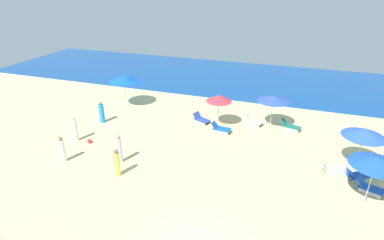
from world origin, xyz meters
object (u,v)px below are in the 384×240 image
(lounge_chair_0_1, at_px, (359,175))
(lounge_chair_1_0, at_px, (201,119))
(umbrella_2, at_px, (273,98))
(beach_ball_0, at_px, (89,141))
(lounge_chair_2_0, at_px, (290,126))
(lounge_chair_2_1, at_px, (253,121))
(beachgoer_0, at_px, (62,150))
(beachgoer_4, at_px, (75,130))
(lounge_chair_0_0, at_px, (334,168))
(lounge_chair_3_0, at_px, (369,187))
(lounge_chair_1_1, at_px, (221,129))
(umbrella_4, at_px, (124,79))
(umbrella_0, at_px, (364,132))
(umbrella_1, at_px, (219,98))
(beachgoer_2, at_px, (119,149))
(umbrella_3, at_px, (376,161))
(beachgoer_1, at_px, (102,113))
(beachgoer_5, at_px, (117,163))

(lounge_chair_0_1, relative_size, lounge_chair_1_0, 1.08)
(umbrella_2, distance_m, beach_ball_0, 12.62)
(lounge_chair_2_0, bearing_deg, lounge_chair_2_1, 104.16)
(beachgoer_0, xyz_separation_m, beachgoer_4, (-0.94, 2.33, 0.04))
(lounge_chair_2_1, bearing_deg, beachgoer_4, 139.38)
(lounge_chair_0_0, relative_size, lounge_chair_3_0, 1.13)
(lounge_chair_1_1, height_order, umbrella_2, umbrella_2)
(umbrella_4, height_order, beach_ball_0, umbrella_4)
(umbrella_0, bearing_deg, lounge_chair_0_0, -147.30)
(lounge_chair_2_0, xyz_separation_m, beachgoer_0, (-12.24, -8.54, 0.49))
(lounge_chair_1_0, distance_m, lounge_chair_3_0, 11.53)
(umbrella_0, bearing_deg, umbrella_1, 162.87)
(beachgoer_2, relative_size, beach_ball_0, 6.13)
(lounge_chair_1_1, xyz_separation_m, lounge_chair_2_0, (4.52, 1.97, -0.01))
(umbrella_1, bearing_deg, beachgoer_2, -122.82)
(lounge_chair_1_0, bearing_deg, lounge_chair_3_0, -92.48)
(lounge_chair_1_1, relative_size, lounge_chair_3_0, 0.96)
(umbrella_4, relative_size, beachgoer_4, 1.56)
(lounge_chair_1_0, xyz_separation_m, lounge_chair_2_1, (3.70, 0.83, 0.04))
(umbrella_3, distance_m, beachgoer_1, 17.42)
(beachgoer_2, bearing_deg, umbrella_0, -31.64)
(lounge_chair_3_0, relative_size, beachgoer_0, 0.88)
(umbrella_0, distance_m, umbrella_1, 9.08)
(lounge_chair_2_1, relative_size, beachgoer_2, 0.80)
(lounge_chair_0_1, distance_m, beachgoer_4, 16.99)
(beachgoer_0, xyz_separation_m, beachgoer_1, (-0.94, 5.30, -0.02))
(umbrella_2, bearing_deg, umbrella_0, -36.09)
(umbrella_1, height_order, beachgoer_2, umbrella_1)
(lounge_chair_2_1, distance_m, beachgoer_5, 10.57)
(beachgoer_4, distance_m, beachgoer_5, 5.33)
(lounge_chair_2_0, bearing_deg, umbrella_1, 116.52)
(lounge_chair_0_0, distance_m, lounge_chair_0_1, 1.24)
(umbrella_2, distance_m, umbrella_4, 11.76)
(umbrella_1, xyz_separation_m, lounge_chair_3_0, (9.01, -4.80, -1.90))
(beachgoer_1, height_order, beachgoer_5, same)
(lounge_chair_0_0, height_order, umbrella_2, umbrella_2)
(umbrella_4, bearing_deg, lounge_chair_3_0, -19.40)
(umbrella_1, bearing_deg, lounge_chair_0_1, -23.45)
(lounge_chair_1_1, bearing_deg, umbrella_3, -117.27)
(umbrella_0, distance_m, umbrella_3, 3.25)
(lounge_chair_2_1, bearing_deg, umbrella_4, 108.18)
(umbrella_1, bearing_deg, umbrella_4, 171.24)
(lounge_chair_0_1, height_order, beach_ball_0, lounge_chair_0_1)
(beachgoer_1, xyz_separation_m, beachgoer_4, (0.00, -2.96, 0.06))
(umbrella_4, xyz_separation_m, beachgoer_5, (4.62, -8.91, -1.60))
(lounge_chair_1_1, xyz_separation_m, lounge_chair_2_1, (1.94, 1.95, 0.01))
(beachgoer_2, height_order, beach_ball_0, beachgoer_2)
(beachgoer_1, bearing_deg, lounge_chair_1_0, -124.61)
(lounge_chair_1_1, relative_size, lounge_chair_2_0, 0.93)
(beachgoer_5, bearing_deg, lounge_chair_2_1, 123.62)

